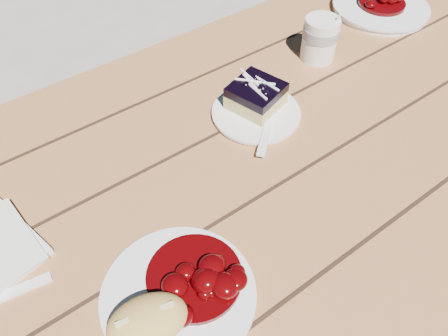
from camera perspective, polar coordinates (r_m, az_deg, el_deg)
picnic_table at (r=0.87m, az=-2.78°, el=-8.79°), size 2.00×1.55×0.75m
main_plate at (r=0.62m, az=-5.93°, el=-16.30°), size 0.21×0.21×0.02m
goulash_stew at (r=0.60m, az=-3.94°, el=-13.33°), size 0.13×0.13×0.04m
bread_roll at (r=0.58m, az=-9.98°, el=-19.14°), size 0.12×0.09×0.05m
dessert_plate at (r=0.85m, az=4.21°, el=7.11°), size 0.16×0.16×0.01m
blueberry_cake at (r=0.84m, az=4.21°, el=9.43°), size 0.11×0.11×0.05m
fork_dessert at (r=0.80m, az=5.59°, el=4.79°), size 0.14×0.12×0.00m
coffee_cup at (r=0.99m, az=12.39°, el=16.13°), size 0.07×0.07×0.09m
fork_table at (r=0.69m, az=-26.65°, el=-14.64°), size 0.16×0.05×0.00m
second_plate at (r=1.22m, az=19.72°, el=19.05°), size 0.23×0.23×0.02m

